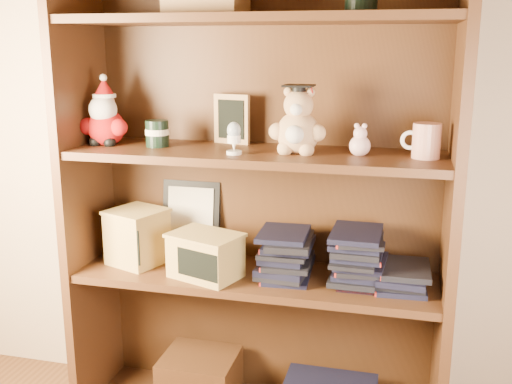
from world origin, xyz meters
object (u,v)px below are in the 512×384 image
bookcase (259,201)px  teacher_mug (426,141)px  treats_box (137,236)px  grad_teddy_bear (298,127)px

bookcase → teacher_mug: bookcase is taller
bookcase → treats_box: 0.43m
bookcase → grad_teddy_bear: bearing=-23.3°
bookcase → grad_teddy_bear: bookcase is taller
grad_teddy_bear → teacher_mug: bearing=1.0°
bookcase → teacher_mug: size_ratio=14.15×
teacher_mug → treats_box: (-0.91, -0.00, -0.36)m
grad_teddy_bear → teacher_mug: 0.37m
grad_teddy_bear → bookcase: bearing=156.7°
bookcase → teacher_mug: 0.55m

